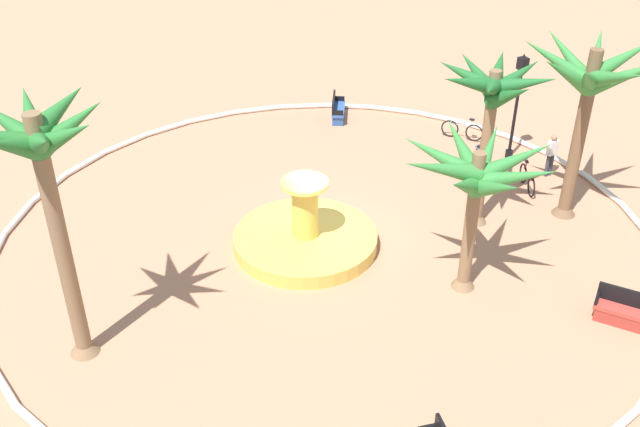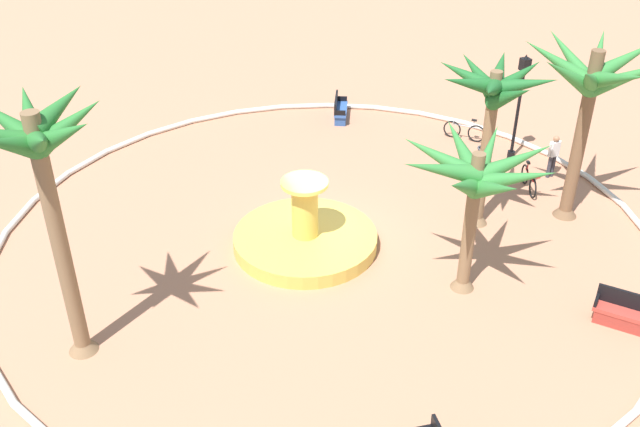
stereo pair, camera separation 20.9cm
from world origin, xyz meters
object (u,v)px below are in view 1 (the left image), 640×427
palm_tree_by_curb (476,177)px  bench_north (338,111)px  trash_bin (481,155)px  palm_tree_far_side (492,96)px  bicycle_red_frame (527,179)px  palm_tree_mid_plaza (590,83)px  palm_tree_near_fountain (44,166)px  fountain (305,237)px  lamppost (517,99)px  bench_west (624,313)px  person_cyclist_helmet (551,153)px  bicycle_by_lamppost (462,130)px

palm_tree_by_curb → bench_north: (12.06, -1.27, -3.28)m
trash_bin → palm_tree_far_side: bearing=145.3°
trash_bin → bicycle_red_frame: 2.27m
palm_tree_mid_plaza → bicycle_red_frame: 4.69m
palm_tree_near_fountain → palm_tree_by_curb: (-1.31, -10.47, -1.81)m
fountain → palm_tree_by_curb: bearing=-136.3°
palm_tree_near_fountain → lamppost: (4.99, -16.43, -3.01)m
bench_west → bicycle_red_frame: 7.36m
bench_north → bench_west: bearing=-172.9°
palm_tree_near_fountain → bench_north: bearing=-47.6°
palm_tree_far_side → person_cyclist_helmet: 5.74m
lamppost → bench_north: bearing=39.2°
palm_tree_by_curb → palm_tree_far_side: size_ratio=0.83×
fountain → palm_tree_mid_plaza: palm_tree_mid_plaza is taller
palm_tree_by_curb → bicycle_by_lamppost: 10.36m
palm_tree_by_curb → palm_tree_far_side: 3.74m
palm_tree_near_fountain → lamppost: bearing=-73.1°
palm_tree_far_side → bench_west: bearing=-171.5°
fountain → bicycle_red_frame: size_ratio=2.74×
person_cyclist_helmet → bench_north: bearing=34.6°
fountain → bicycle_by_lamppost: size_ratio=3.49×
bench_west → trash_bin: bench_west is taller
person_cyclist_helmet → palm_tree_far_side: bearing=112.1°
lamppost → palm_tree_mid_plaza: bearing=170.3°
fountain → bench_west: bearing=-135.3°
palm_tree_near_fountain → bench_north: size_ratio=4.20×
fountain → lamppost: bearing=-74.2°
bicycle_by_lamppost → trash_bin: bearing=166.6°
fountain → lamppost: (2.67, -9.43, 2.10)m
bench_west → trash_bin: (9.30, -1.48, 0.04)m
palm_tree_far_side → trash_bin: palm_tree_far_side is taller
bench_north → palm_tree_far_side: bearing=-173.8°
fountain → palm_tree_near_fountain: bearing=108.4°
trash_bin → fountain: bearing=107.9°
bicycle_by_lamppost → person_cyclist_helmet: bearing=-161.0°
bench_north → person_cyclist_helmet: bearing=-145.4°
lamppost → fountain: bearing=105.8°
lamppost → trash_bin: bearing=92.2°
palm_tree_near_fountain → person_cyclist_helmet: palm_tree_near_fountain is taller
palm_tree_near_fountain → bench_west: (-4.36, -13.62, -5.09)m
palm_tree_by_curb → bicycle_red_frame: size_ratio=2.81×
palm_tree_by_curb → bench_north: palm_tree_by_curb is taller
palm_tree_by_curb → person_cyclist_helmet: 8.35m
bicycle_by_lamppost → bench_north: bearing=46.5°
bench_west → lamppost: 9.99m
palm_tree_far_side → bench_west: size_ratio=3.58×
bench_west → bicycle_by_lamppost: (11.44, -1.99, 0.04)m
bicycle_red_frame → palm_tree_mid_plaza: bearing=-176.2°
bench_west → trash_bin: size_ratio=2.12×
fountain → person_cyclist_helmet: (0.92, -9.93, 0.60)m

